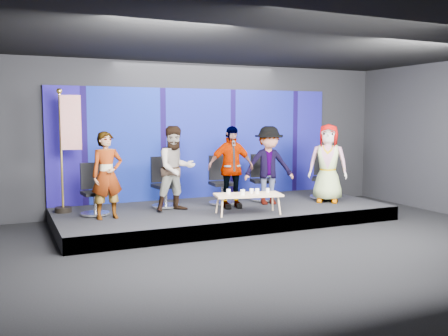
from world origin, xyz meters
The scene contains 21 objects.
ground centered at (0.00, 0.00, 0.00)m, with size 10.00×10.00×0.00m, color black.
room_walls centered at (0.00, 0.00, 2.43)m, with size 10.02×8.02×3.51m.
riser centered at (0.00, 2.50, 0.15)m, with size 7.00×3.00×0.30m, color black.
backdrop centered at (0.00, 3.95, 1.60)m, with size 7.00×0.08×2.60m, color #170862.
chair_a centered at (-2.70, 2.74, 0.64)m, with size 0.64×0.64×1.03m.
panelist_a centered at (-2.52, 2.27, 1.13)m, with size 0.61×0.40×1.67m, color black.
chair_b centered at (-1.17, 2.99, 0.66)m, with size 0.68×0.68×1.08m.
panelist_b centered at (-1.07, 2.50, 1.18)m, with size 0.85×0.66×1.76m, color black.
chair_c centered at (0.10, 2.85, 0.65)m, with size 0.64×0.64×1.08m.
panelist_c centered at (0.10, 2.34, 1.17)m, with size 1.02×0.43×1.75m, color black.
chair_d centered at (1.17, 2.92, 0.65)m, with size 0.72×0.72×1.07m.
panelist_d centered at (1.07, 2.42, 1.17)m, with size 1.12×0.64×1.74m, color black.
chair_e centered at (2.64, 2.59, 0.66)m, with size 0.87×0.87×1.10m.
panelist_e centered at (2.44, 2.12, 1.19)m, with size 0.87×0.56×1.78m, color black.
coffee_table centered at (0.13, 1.57, 0.67)m, with size 1.41×0.82×0.41m.
mug_a centered at (-0.23, 1.73, 0.76)m, with size 0.08×0.08×0.10m, color silver.
mug_b centered at (-0.04, 1.48, 0.76)m, with size 0.09×0.09×0.11m, color silver.
mug_c centered at (0.23, 1.62, 0.76)m, with size 0.08×0.08×0.10m, color silver.
mug_d centered at (0.31, 1.53, 0.76)m, with size 0.09×0.09×0.10m, color silver.
mug_e centered at (0.57, 1.57, 0.75)m, with size 0.07×0.07×0.09m, color silver.
flag_stand centered at (-3.11, 3.25, 1.63)m, with size 0.57×0.33×2.51m.
Camera 1 is at (-4.33, -7.21, 2.24)m, focal length 40.00 mm.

